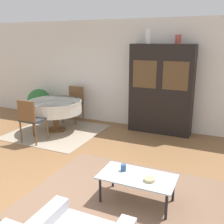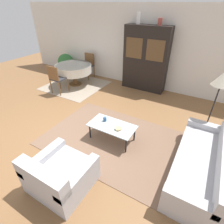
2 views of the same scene
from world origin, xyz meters
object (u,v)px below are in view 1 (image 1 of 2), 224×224
(dining_chair_far, at_px, (74,101))
(potted_plant, at_px, (39,102))
(coffee_table, at_px, (137,179))
(bowl, at_px, (149,179))
(dining_chair_near, at_px, (31,118))
(display_cabinet, at_px, (161,90))
(cup, at_px, (123,168))
(vase_short, at_px, (178,39))
(dining_table, at_px, (55,107))
(vase_tall, at_px, (148,36))

(dining_chair_far, xyz_separation_m, potted_plant, (-1.14, -0.08, -0.10))
(coffee_table, height_order, bowl, bowl)
(bowl, bearing_deg, dining_chair_near, 158.05)
(display_cabinet, height_order, cup, display_cabinet)
(vase_short, bearing_deg, coffee_table, -87.64)
(dining_table, distance_m, dining_chair_near, 0.87)
(display_cabinet, distance_m, cup, 3.02)
(bowl, xyz_separation_m, vase_tall, (-1.01, 3.07, 1.86))
(vase_short, bearing_deg, display_cabinet, -179.84)
(bowl, bearing_deg, dining_table, 145.31)
(display_cabinet, relative_size, bowl, 14.13)
(bowl, bearing_deg, display_cabinet, 101.76)
(dining_chair_far, bearing_deg, cup, 132.50)
(bowl, height_order, potted_plant, potted_plant)
(display_cabinet, xyz_separation_m, potted_plant, (-3.51, -0.19, -0.59))
(cup, bearing_deg, coffee_table, -16.09)
(dining_chair_far, relative_size, vase_short, 4.88)
(vase_tall, bearing_deg, potted_plant, -176.47)
(coffee_table, relative_size, bowl, 6.95)
(dining_table, distance_m, vase_short, 3.29)
(bowl, relative_size, vase_tall, 0.46)
(coffee_table, height_order, dining_chair_far, dining_chair_far)
(dining_table, height_order, dining_chair_near, dining_chair_near)
(coffee_table, xyz_separation_m, cup, (-0.23, 0.07, 0.09))
(coffee_table, xyz_separation_m, dining_chair_far, (-2.83, 2.90, 0.21))
(display_cabinet, relative_size, dining_table, 1.61)
(dining_chair_near, xyz_separation_m, dining_chair_far, (0.00, 1.74, 0.00))
(vase_short, bearing_deg, dining_table, -159.99)
(bowl, distance_m, vase_short, 3.57)
(dining_chair_far, distance_m, cup, 3.85)
(display_cabinet, xyz_separation_m, dining_chair_far, (-2.37, -0.11, -0.49))
(potted_plant, bearing_deg, vase_short, 2.89)
(vase_tall, xyz_separation_m, vase_short, (0.70, 0.00, -0.07))
(dining_chair_far, bearing_deg, potted_plant, 4.05)
(cup, bearing_deg, potted_plant, 143.60)
(cup, relative_size, vase_short, 0.49)
(dining_table, xyz_separation_m, vase_short, (2.70, 0.98, 1.59))
(dining_chair_near, xyz_separation_m, vase_short, (2.70, 1.85, 1.64))
(dining_chair_near, height_order, cup, dining_chair_near)
(display_cabinet, relative_size, potted_plant, 2.52)
(display_cabinet, xyz_separation_m, cup, (0.22, -2.95, -0.61))
(cup, distance_m, potted_plant, 4.64)
(dining_chair_near, distance_m, bowl, 3.25)
(dining_chair_near, bearing_deg, vase_tall, 42.80)
(coffee_table, height_order, dining_table, dining_table)
(vase_tall, bearing_deg, dining_table, -153.84)
(display_cabinet, distance_m, potted_plant, 3.57)
(dining_chair_far, relative_size, potted_plant, 1.15)
(vase_tall, bearing_deg, dining_chair_near, -137.20)
(vase_tall, bearing_deg, bowl, -71.78)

